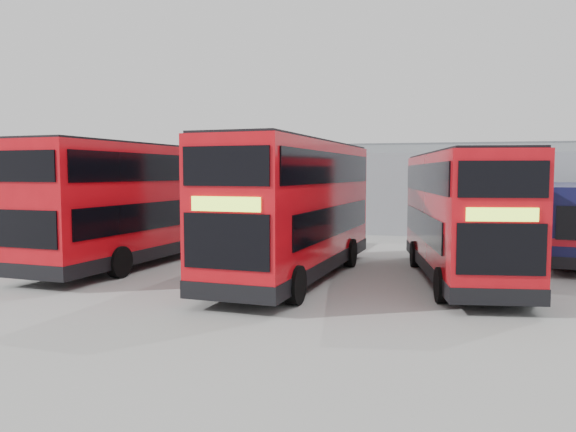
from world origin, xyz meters
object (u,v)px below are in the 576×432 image
(double_decker_left, at_px, (136,205))
(panel_van, at_px, (59,209))
(maintenance_shed, at_px, (453,190))
(double_decker_right, at_px, (460,217))
(office_block, at_px, (149,189))
(double_decker_centre, at_px, (296,210))

(double_decker_left, height_order, panel_van, double_decker_left)
(maintenance_shed, xyz_separation_m, panel_van, (-26.83, -6.13, -1.31))
(double_decker_left, height_order, double_decker_right, double_decker_left)
(double_decker_left, xyz_separation_m, double_decker_right, (12.96, -0.54, -0.23))
(office_block, relative_size, double_decker_centre, 1.03)
(office_block, bearing_deg, double_decker_left, -63.93)
(maintenance_shed, height_order, double_decker_centre, maintenance_shed)
(double_decker_right, bearing_deg, office_block, 132.33)
(maintenance_shed, distance_m, double_decker_centre, 21.63)
(double_decker_left, distance_m, panel_van, 18.64)
(double_decker_centre, distance_m, panel_van, 25.13)
(double_decker_centre, bearing_deg, double_decker_left, 173.94)
(double_decker_centre, bearing_deg, panel_van, 150.07)
(panel_van, bearing_deg, double_decker_centre, -56.47)
(maintenance_shed, height_order, panel_van, maintenance_shed)
(office_block, bearing_deg, panel_van, -139.48)
(panel_van, bearing_deg, office_block, 19.45)
(office_block, bearing_deg, double_decker_centre, -50.05)
(double_decker_centre, height_order, double_decker_right, double_decker_centre)
(double_decker_left, xyz_separation_m, panel_van, (-13.24, 13.07, -1.19))
(double_decker_centre, xyz_separation_m, double_decker_right, (5.74, 0.94, -0.21))
(office_block, relative_size, panel_van, 2.17)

